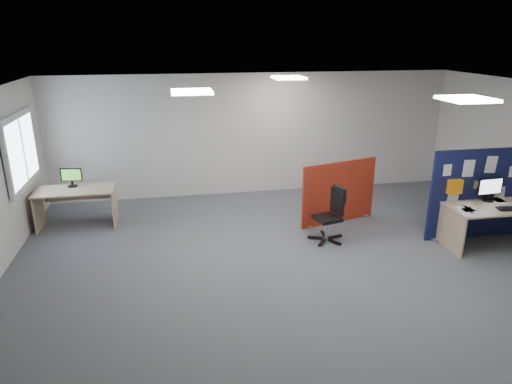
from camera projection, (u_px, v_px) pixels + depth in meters
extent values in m
plane|color=#575A5F|center=(294.00, 260.00, 7.41)|extent=(9.00, 9.00, 0.00)
cube|color=white|center=(299.00, 91.00, 6.53)|extent=(9.00, 7.00, 0.02)
cube|color=silver|center=(254.00, 135.00, 10.22)|extent=(9.00, 0.02, 2.70)
cube|color=silver|center=(411.00, 309.00, 3.72)|extent=(9.00, 0.02, 2.70)
cube|color=white|center=(21.00, 150.00, 7.99)|extent=(0.06, 1.70, 1.30)
cube|color=white|center=(22.00, 150.00, 7.99)|extent=(0.02, 1.50, 1.10)
cube|color=white|center=(467.00, 99.00, 5.96)|extent=(0.60, 0.60, 0.04)
cube|color=white|center=(192.00, 92.00, 6.74)|extent=(0.60, 0.60, 0.04)
cube|color=white|center=(289.00, 78.00, 8.95)|extent=(0.60, 0.60, 0.04)
cube|color=#0E1035|center=(481.00, 194.00, 8.04)|extent=(1.97, 0.06, 1.63)
cube|color=#A3A3A8|center=(432.00, 238.00, 8.15)|extent=(0.08, 0.30, 0.04)
cube|color=white|center=(447.00, 170.00, 7.72)|extent=(0.15, 0.01, 0.20)
cube|color=white|center=(469.00, 168.00, 7.78)|extent=(0.21, 0.01, 0.30)
cube|color=white|center=(491.00, 165.00, 7.84)|extent=(0.21, 0.01, 0.30)
cube|color=white|center=(453.00, 197.00, 7.91)|extent=(0.21, 0.01, 0.30)
cube|color=white|center=(499.00, 195.00, 8.08)|extent=(0.21, 0.01, 0.30)
cube|color=white|center=(471.00, 211.00, 8.07)|extent=(0.21, 0.01, 0.30)
cube|color=gold|center=(479.00, 185.00, 7.93)|extent=(0.24, 0.01, 0.18)
cube|color=orange|center=(455.00, 187.00, 7.80)|extent=(0.25, 0.10, 0.25)
cube|color=tan|center=(501.00, 207.00, 7.72)|extent=(1.81, 0.80, 0.03)
cube|color=tan|center=(451.00, 230.00, 7.68)|extent=(0.03, 0.74, 0.70)
cube|color=tan|center=(485.00, 208.00, 8.12)|extent=(1.63, 0.02, 0.30)
cylinder|color=black|center=(488.00, 200.00, 7.94)|extent=(0.20, 0.20, 0.02)
cube|color=black|center=(488.00, 197.00, 7.92)|extent=(0.04, 0.03, 0.10)
cube|color=black|center=(490.00, 186.00, 7.86)|extent=(0.47, 0.06, 0.29)
cube|color=silver|center=(491.00, 187.00, 7.84)|extent=(0.43, 0.03, 0.25)
cube|color=black|center=(511.00, 209.00, 7.54)|extent=(0.47, 0.25, 0.02)
cube|color=#AA2E16|center=(339.00, 192.00, 8.74)|extent=(1.58, 0.47, 1.22)
cube|color=#A3A3A8|center=(305.00, 223.00, 8.82)|extent=(0.08, 0.30, 0.04)
cube|color=#A3A3A8|center=(369.00, 218.00, 9.05)|extent=(0.08, 0.30, 0.04)
cube|color=tan|center=(75.00, 190.00, 8.54)|extent=(1.44, 0.72, 0.03)
cube|color=tan|center=(39.00, 211.00, 8.54)|extent=(0.03, 0.66, 0.70)
cube|color=tan|center=(115.00, 206.00, 8.78)|extent=(0.03, 0.66, 0.70)
cube|color=tan|center=(79.00, 193.00, 8.90)|extent=(1.29, 0.02, 0.30)
cylinder|color=black|center=(73.00, 186.00, 8.69)|extent=(0.18, 0.18, 0.02)
cube|color=black|center=(72.00, 183.00, 8.67)|extent=(0.04, 0.03, 0.09)
cube|color=black|center=(71.00, 175.00, 8.62)|extent=(0.40, 0.09, 0.25)
cube|color=#3E872D|center=(71.00, 175.00, 8.60)|extent=(0.35, 0.05, 0.21)
cube|color=black|center=(335.00, 237.00, 8.19)|extent=(0.27, 0.11, 0.04)
cube|color=black|center=(323.00, 234.00, 8.30)|extent=(0.06, 0.27, 0.04)
cube|color=black|center=(315.00, 238.00, 8.15)|extent=(0.26, 0.14, 0.04)
cube|color=black|center=(322.00, 243.00, 7.95)|extent=(0.20, 0.23, 0.04)
cube|color=black|center=(335.00, 242.00, 7.98)|extent=(0.18, 0.25, 0.04)
cylinder|color=#A3A3A8|center=(327.00, 229.00, 8.05)|extent=(0.05, 0.05, 0.37)
cube|color=black|center=(327.00, 218.00, 7.99)|extent=(0.49, 0.49, 0.06)
cube|color=black|center=(337.00, 201.00, 7.97)|extent=(0.13, 0.37, 0.44)
cube|color=black|center=(340.00, 194.00, 7.94)|extent=(0.13, 0.34, 0.27)
cube|color=white|center=(465.00, 209.00, 7.58)|extent=(0.26, 0.33, 0.00)
cube|color=white|center=(467.00, 205.00, 7.75)|extent=(0.26, 0.33, 0.00)
cube|color=white|center=(467.00, 213.00, 7.39)|extent=(0.25, 0.33, 0.00)
cube|color=white|center=(498.00, 199.00, 8.00)|extent=(0.23, 0.31, 0.00)
cube|color=white|center=(473.00, 211.00, 7.48)|extent=(0.28, 0.34, 0.00)
cube|color=white|center=(499.00, 201.00, 7.94)|extent=(0.22, 0.31, 0.00)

